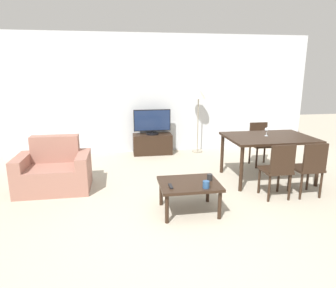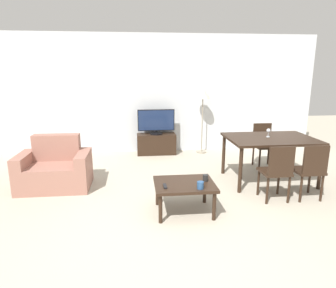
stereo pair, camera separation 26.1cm
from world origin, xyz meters
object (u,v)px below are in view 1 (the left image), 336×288
(cup_colored_far, at_px, (206,185))
(dining_table, at_px, (269,141))
(tv_stand, at_px, (152,144))
(remote_primary, at_px, (171,186))
(dining_chair_near, at_px, (278,168))
(floor_lamp, at_px, (198,98))
(cup_white_near, at_px, (210,177))
(dining_chair_near_right, at_px, (309,166))
(tv, at_px, (152,122))
(coffee_table, at_px, (189,186))
(armchair, at_px, (54,172))
(wine_glass_left, at_px, (267,130))
(dining_chair_far, at_px, (260,142))

(cup_colored_far, bearing_deg, dining_table, 40.25)
(tv_stand, relative_size, remote_primary, 5.88)
(dining_chair_near, distance_m, floor_lamp, 2.94)
(cup_colored_far, bearing_deg, cup_white_near, 64.36)
(dining_chair_near, height_order, dining_chair_near_right, same)
(floor_lamp, distance_m, remote_primary, 3.43)
(tv, distance_m, coffee_table, 3.03)
(armchair, relative_size, wine_glass_left, 7.67)
(coffee_table, bearing_deg, floor_lamp, 73.27)
(armchair, bearing_deg, dining_chair_far, 10.60)
(floor_lamp, height_order, remote_primary, floor_lamp)
(tv_stand, xyz_separation_m, coffee_table, (0.17, -3.01, 0.14))
(dining_chair_near, distance_m, wine_glass_left, 0.98)
(coffee_table, distance_m, dining_table, 1.97)
(dining_chair_far, xyz_separation_m, wine_glass_left, (-0.28, -0.77, 0.39))
(dining_chair_near_right, bearing_deg, coffee_table, -173.75)
(wine_glass_left, bearing_deg, coffee_table, -146.40)
(cup_colored_far, xyz_separation_m, wine_glass_left, (1.45, 1.30, 0.41))
(dining_chair_far, bearing_deg, dining_chair_near_right, -90.00)
(armchair, height_order, dining_chair_near, dining_chair_near)
(dining_table, height_order, remote_primary, dining_table)
(tv, bearing_deg, floor_lamp, -0.36)
(tv_stand, relative_size, dining_chair_far, 1.03)
(armchair, bearing_deg, tv, 46.29)
(tv, xyz_separation_m, dining_chair_near_right, (2.07, -2.80, -0.26))
(dining_chair_near, height_order, cup_white_near, dining_chair_near)
(armchair, xyz_separation_m, dining_chair_near, (3.36, -0.92, 0.19))
(coffee_table, bearing_deg, tv, 93.18)
(cup_white_near, bearing_deg, dining_chair_far, 48.39)
(dining_chair_near, relative_size, remote_primary, 5.71)
(dining_table, distance_m, dining_chair_near, 0.89)
(dining_chair_far, distance_m, remote_primary, 2.93)
(floor_lamp, relative_size, cup_colored_far, 15.92)
(tv, bearing_deg, wine_glass_left, -47.13)
(dining_chair_near, relative_size, dining_chair_far, 1.00)
(dining_chair_near, height_order, remote_primary, dining_chair_near)
(tv_stand, distance_m, coffee_table, 3.02)
(armchair, bearing_deg, dining_table, -1.53)
(dining_table, distance_m, wine_glass_left, 0.19)
(dining_chair_far, relative_size, wine_glass_left, 5.87)
(dining_chair_near, xyz_separation_m, dining_chair_near_right, (0.51, 0.00, 0.00))
(tv, height_order, cup_white_near, tv)
(tv, distance_m, dining_chair_far, 2.39)
(dining_chair_near_right, xyz_separation_m, wine_glass_left, (-0.28, 0.87, 0.39))
(floor_lamp, bearing_deg, armchair, -146.82)
(dining_chair_near_right, bearing_deg, dining_table, 107.25)
(coffee_table, height_order, floor_lamp, floor_lamp)
(armchair, relative_size, dining_chair_near, 1.31)
(dining_chair_near, bearing_deg, dining_chair_near_right, 0.00)
(dining_chair_near, bearing_deg, dining_table, 72.75)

